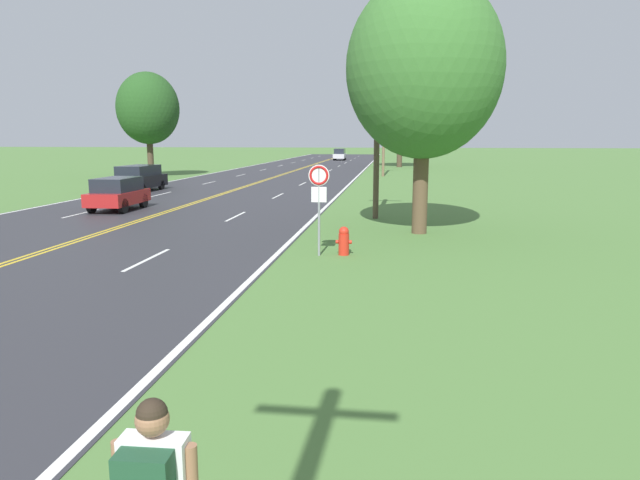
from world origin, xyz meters
name	(u,v)px	position (x,y,z in m)	size (l,w,h in m)	color
fire_hydrant	(344,241)	(9.04, 17.94, 0.43)	(0.47, 0.31, 0.84)	red
traffic_sign	(319,187)	(8.33, 17.72, 2.00)	(0.60, 0.10, 2.64)	gray
utility_pole_midground	(377,124)	(9.68, 25.78, 3.96)	(1.80, 0.24, 7.62)	brown
utility_pole_far	(384,119)	(9.33, 52.74, 5.04)	(1.80, 0.24, 9.76)	brown
tree_left_verge	(148,109)	(-10.94, 49.66, 5.88)	(5.34, 5.34, 8.97)	#473828
tree_mid_treeline	(424,69)	(11.38, 22.17, 5.74)	(5.39, 5.39, 8.86)	brown
tree_right_cluster	(401,106)	(10.82, 69.39, 6.99)	(6.25, 6.25, 10.61)	#473828
car_red_hatchback_nearest	(118,193)	(-2.51, 26.93, 0.83)	(1.79, 3.62, 1.55)	black
car_black_van_approaching	(139,178)	(-5.79, 36.23, 0.87)	(2.05, 4.45, 1.66)	black
car_silver_suv_mid_near	(340,154)	(1.87, 88.93, 0.92)	(1.73, 4.20, 1.75)	black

